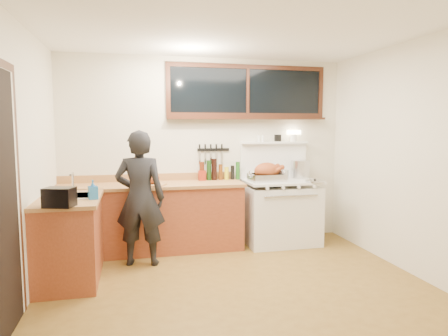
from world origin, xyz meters
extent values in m
cube|color=brown|center=(0.00, 0.00, -0.01)|extent=(4.00, 3.50, 0.02)
cube|color=beige|center=(0.00, 1.77, 1.30)|extent=(4.00, 0.05, 2.60)
cube|color=beige|center=(0.00, -1.77, 1.30)|extent=(4.00, 0.05, 2.60)
cube|color=beige|center=(-2.02, 0.00, 1.30)|extent=(0.05, 3.50, 2.60)
cube|color=beige|center=(2.02, 0.00, 1.30)|extent=(0.05, 3.50, 2.60)
cube|color=white|center=(0.00, 0.00, 2.62)|extent=(4.00, 3.50, 0.05)
cube|color=brown|center=(-0.80, 1.45, 0.43)|extent=(2.40, 0.60, 0.86)
cube|color=#A27140|center=(-0.80, 1.44, 0.88)|extent=(2.44, 0.64, 0.04)
cube|color=#A27140|center=(-0.80, 1.74, 0.95)|extent=(2.40, 0.03, 0.10)
sphere|color=#B78C38|center=(-1.80, 1.17, 0.70)|extent=(0.03, 0.03, 0.03)
sphere|color=#B78C38|center=(-1.30, 1.17, 0.70)|extent=(0.03, 0.03, 0.03)
sphere|color=#B78C38|center=(-0.80, 1.17, 0.70)|extent=(0.03, 0.03, 0.03)
sphere|color=#B78C38|center=(-0.30, 1.17, 0.70)|extent=(0.03, 0.03, 0.03)
sphere|color=#B78C38|center=(0.15, 1.17, 0.70)|extent=(0.03, 0.03, 0.03)
cube|color=brown|center=(-1.70, 0.62, 0.43)|extent=(0.60, 1.05, 0.86)
cube|color=#A27140|center=(-1.69, 0.62, 0.88)|extent=(0.64, 1.09, 0.04)
cube|color=white|center=(-1.68, 0.70, 0.84)|extent=(0.45, 0.40, 0.14)
cube|color=white|center=(-1.68, 0.70, 0.91)|extent=(0.50, 0.45, 0.01)
cylinder|color=silver|center=(-1.68, 0.88, 1.02)|extent=(0.02, 0.02, 0.24)
cylinder|color=silver|center=(-1.68, 0.80, 1.13)|extent=(0.02, 0.18, 0.02)
cube|color=white|center=(1.00, 1.40, 0.41)|extent=(1.00, 0.70, 0.82)
cube|color=white|center=(1.00, 1.40, 0.89)|extent=(1.02, 0.72, 0.03)
cube|color=white|center=(1.00, 1.06, 0.52)|extent=(0.88, 0.02, 0.46)
cylinder|color=silver|center=(1.00, 1.03, 0.74)|extent=(0.75, 0.02, 0.02)
cylinder|color=white|center=(0.67, 1.04, 0.85)|extent=(0.04, 0.03, 0.04)
cylinder|color=white|center=(0.89, 1.04, 0.85)|extent=(0.04, 0.03, 0.04)
cylinder|color=white|center=(1.11, 1.04, 0.85)|extent=(0.04, 0.03, 0.04)
cylinder|color=white|center=(1.33, 1.04, 0.85)|extent=(0.04, 0.03, 0.04)
cube|color=white|center=(1.00, 1.72, 1.15)|extent=(1.00, 0.05, 0.50)
cube|color=white|center=(1.00, 1.69, 1.41)|extent=(1.00, 0.12, 0.03)
cylinder|color=white|center=(1.30, 1.69, 1.48)|extent=(0.10, 0.10, 0.10)
cube|color=#FFE5B2|center=(1.30, 1.69, 1.56)|extent=(0.18, 0.09, 0.06)
cube|color=black|center=(1.05, 1.69, 1.48)|extent=(0.09, 0.05, 0.10)
cylinder|color=white|center=(0.82, 1.69, 1.47)|extent=(0.04, 0.04, 0.09)
cylinder|color=white|center=(0.76, 1.69, 1.47)|extent=(0.04, 0.04, 0.09)
cube|color=black|center=(0.60, 1.73, 2.15)|extent=(2.20, 0.01, 0.62)
cube|color=black|center=(0.60, 1.73, 2.49)|extent=(2.32, 0.04, 0.06)
cube|color=black|center=(0.60, 1.73, 1.81)|extent=(2.32, 0.04, 0.06)
cube|color=black|center=(-0.53, 1.73, 2.15)|extent=(0.06, 0.04, 0.62)
cube|color=black|center=(1.73, 1.73, 2.15)|extent=(0.06, 0.04, 0.62)
cube|color=black|center=(0.60, 1.73, 2.15)|extent=(0.04, 0.04, 0.62)
cube|color=black|center=(0.60, 1.68, 1.76)|extent=(2.32, 0.13, 0.03)
cube|color=black|center=(-1.99, -0.55, 1.05)|extent=(0.01, 0.86, 2.10)
cube|color=black|center=(-1.99, -0.07, 1.05)|extent=(0.01, 0.07, 2.10)
cube|color=black|center=(0.10, 1.74, 1.32)|extent=(0.46, 0.02, 0.04)
cube|color=silver|center=(-0.10, 1.72, 1.21)|extent=(0.02, 0.00, 0.18)
cube|color=black|center=(-0.10, 1.72, 1.35)|extent=(0.02, 0.02, 0.10)
cube|color=silver|center=(-0.02, 1.72, 1.21)|extent=(0.02, 0.00, 0.18)
cube|color=black|center=(-0.02, 1.72, 1.35)|extent=(0.02, 0.02, 0.10)
cube|color=silver|center=(0.06, 1.72, 1.21)|extent=(0.02, 0.00, 0.18)
cube|color=black|center=(0.06, 1.72, 1.35)|extent=(0.02, 0.02, 0.10)
cube|color=silver|center=(0.14, 1.72, 1.21)|extent=(0.03, 0.00, 0.18)
cube|color=black|center=(0.14, 1.72, 1.35)|extent=(0.02, 0.02, 0.10)
cube|color=silver|center=(0.22, 1.72, 1.21)|extent=(0.03, 0.00, 0.18)
cube|color=black|center=(0.22, 1.72, 1.35)|extent=(0.02, 0.02, 0.10)
imported|color=black|center=(-0.95, 0.95, 0.80)|extent=(0.65, 0.50, 1.61)
imported|color=#2268AE|center=(-1.43, 0.46, 1.00)|extent=(0.11, 0.11, 0.20)
cube|color=black|center=(-1.70, 0.12, 0.99)|extent=(0.31, 0.25, 0.18)
cube|color=#A27140|center=(-0.81, 1.30, 0.91)|extent=(0.44, 0.39, 0.02)
ellipsoid|color=brown|center=(-0.81, 1.30, 0.97)|extent=(0.24, 0.21, 0.12)
sphere|color=brown|center=(-0.72, 1.35, 1.00)|extent=(0.05, 0.05, 0.05)
sphere|color=brown|center=(-0.72, 1.26, 1.00)|extent=(0.05, 0.05, 0.05)
cube|color=silver|center=(0.78, 1.37, 0.95)|extent=(0.48, 0.37, 0.10)
cube|color=#3F3F42|center=(0.78, 1.37, 0.98)|extent=(0.42, 0.32, 0.03)
torus|color=silver|center=(0.54, 1.37, 1.00)|extent=(0.02, 0.10, 0.10)
torus|color=silver|center=(1.02, 1.37, 1.00)|extent=(0.02, 0.10, 0.10)
ellipsoid|color=brown|center=(0.78, 1.37, 1.04)|extent=(0.37, 0.29, 0.23)
cylinder|color=brown|center=(0.90, 1.28, 1.06)|extent=(0.13, 0.06, 0.10)
sphere|color=brown|center=(0.97, 1.28, 1.09)|extent=(0.07, 0.07, 0.07)
cylinder|color=brown|center=(0.90, 1.46, 1.06)|extent=(0.13, 0.06, 0.10)
sphere|color=brown|center=(0.97, 1.46, 1.09)|extent=(0.07, 0.07, 0.07)
cylinder|color=silver|center=(1.36, 1.56, 1.03)|extent=(0.32, 0.32, 0.26)
cylinder|color=silver|center=(1.06, 1.51, 0.97)|extent=(0.21, 0.21, 0.13)
cylinder|color=black|center=(1.09, 1.63, 1.02)|extent=(0.06, 0.17, 0.02)
cylinder|color=silver|center=(1.38, 1.13, 0.91)|extent=(0.31, 0.31, 0.02)
sphere|color=black|center=(1.38, 1.13, 0.93)|extent=(0.03, 0.03, 0.03)
cube|color=maroon|center=(-0.09, 1.62, 0.97)|extent=(0.10, 0.08, 0.14)
cylinder|color=white|center=(-0.09, 1.68, 0.97)|extent=(0.08, 0.08, 0.15)
cylinder|color=black|center=(-0.09, 1.63, 1.03)|extent=(0.07, 0.07, 0.26)
cylinder|color=black|center=(0.02, 1.63, 1.04)|extent=(0.06, 0.06, 0.28)
cylinder|color=black|center=(0.09, 1.63, 1.05)|extent=(0.07, 0.07, 0.30)
cylinder|color=black|center=(0.18, 1.63, 1.01)|extent=(0.06, 0.06, 0.22)
cylinder|color=black|center=(0.27, 1.63, 0.99)|extent=(0.06, 0.06, 0.18)
cylinder|color=black|center=(0.35, 1.63, 1.00)|extent=(0.05, 0.05, 0.20)
cylinder|color=black|center=(0.43, 1.63, 1.02)|extent=(0.06, 0.06, 0.25)
camera|label=1|loc=(-1.03, -3.81, 1.65)|focal=32.00mm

